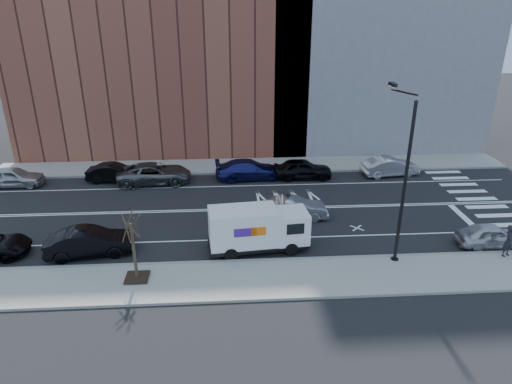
{
  "coord_description": "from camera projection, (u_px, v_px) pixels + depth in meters",
  "views": [
    {
      "loc": [
        -2.12,
        -28.79,
        13.53
      ],
      "look_at": [
        -0.29,
        -0.27,
        1.4
      ],
      "focal_mm": 32.0,
      "sensor_mm": 36.0,
      "label": 1
    }
  ],
  "objects": [
    {
      "name": "bldg_concrete",
      "position": [
        379.0,
        5.0,
        41.81
      ],
      "size": [
        20.0,
        10.0,
        26.0
      ],
      "primitive_type": "cube",
      "color": "slate",
      "rests_on": "ground"
    },
    {
      "name": "crosswalk",
      "position": [
        481.0,
        203.0,
        32.8
      ],
      "size": [
        3.0,
        14.0,
        0.01
      ],
      "primitive_type": null,
      "color": "white",
      "rests_on": "ground"
    },
    {
      "name": "curb_near",
      "position": [
        269.0,
        261.0,
        25.39
      ],
      "size": [
        44.0,
        0.25,
        0.17
      ],
      "primitive_type": "cube",
      "color": "gray",
      "rests_on": "ground"
    },
    {
      "name": "far_parked_d",
      "position": [
        249.0,
        169.0,
        36.91
      ],
      "size": [
        5.54,
        2.55,
        1.57
      ],
      "primitive_type": "imported",
      "rotation": [
        0.0,
        0.0,
        1.64
      ],
      "color": "navy",
      "rests_on": "ground"
    },
    {
      "name": "street_tree",
      "position": [
        135.0,
        257.0,
        23.16
      ],
      "size": [
        1.2,
        1.2,
        3.75
      ],
      "color": "black",
      "rests_on": "ground"
    },
    {
      "name": "curb_far",
      "position": [
        254.0,
        173.0,
        38.25
      ],
      "size": [
        44.0,
        0.25,
        0.17
      ],
      "primitive_type": "cube",
      "color": "gray",
      "rests_on": "ground"
    },
    {
      "name": "streetlight",
      "position": [
        402.0,
        173.0,
        23.93
      ],
      "size": [
        0.44,
        4.02,
        9.34
      ],
      "color": "black",
      "rests_on": "ground"
    },
    {
      "name": "far_parked_f",
      "position": [
        390.0,
        166.0,
        37.62
      ],
      "size": [
        4.86,
        2.26,
        1.54
      ],
      "primitive_type": "imported",
      "rotation": [
        0.0,
        0.0,
        1.71
      ],
      "color": "silver",
      "rests_on": "ground"
    },
    {
      "name": "far_parked_c",
      "position": [
        154.0,
        173.0,
        36.04
      ],
      "size": [
        5.93,
        3.04,
        1.6
      ],
      "primitive_type": "imported",
      "rotation": [
        0.0,
        0.0,
        1.64
      ],
      "color": "#575B5F",
      "rests_on": "ground"
    },
    {
      "name": "ground",
      "position": [
        260.0,
        209.0,
        31.86
      ],
      "size": [
        120.0,
        120.0,
        0.0
      ],
      "primitive_type": "plane",
      "color": "black",
      "rests_on": "ground"
    },
    {
      "name": "far_parked_b",
      "position": [
        115.0,
        173.0,
        36.39
      ],
      "size": [
        4.46,
        1.78,
        1.44
      ],
      "primitive_type": "imported",
      "rotation": [
        0.0,
        0.0,
        1.51
      ],
      "color": "black",
      "rests_on": "ground"
    },
    {
      "name": "sidewalk_far",
      "position": [
        253.0,
        165.0,
        39.91
      ],
      "size": [
        44.0,
        3.6,
        0.15
      ],
      "primitive_type": "cube",
      "color": "gray",
      "rests_on": "ground"
    },
    {
      "name": "far_parked_a",
      "position": [
        13.0,
        177.0,
        35.44
      ],
      "size": [
        4.5,
        1.82,
        1.53
      ],
      "primitive_type": "imported",
      "rotation": [
        0.0,
        0.0,
        1.57
      ],
      "color": "#A8A9AD",
      "rests_on": "ground"
    },
    {
      "name": "road_markings",
      "position": [
        260.0,
        209.0,
        31.86
      ],
      "size": [
        40.0,
        8.6,
        0.01
      ],
      "primitive_type": null,
      "color": "white",
      "rests_on": "ground"
    },
    {
      "name": "near_parked_front",
      "position": [
        492.0,
        235.0,
        26.82
      ],
      "size": [
        4.09,
        1.71,
        1.38
      ],
      "primitive_type": "imported",
      "rotation": [
        0.0,
        0.0,
        1.55
      ],
      "color": "#BCBCC1",
      "rests_on": "ground"
    },
    {
      "name": "bldg_brick",
      "position": [
        160.0,
        29.0,
        41.42
      ],
      "size": [
        26.0,
        10.0,
        22.0
      ],
      "primitive_type": "cube",
      "color": "brown",
      "rests_on": "ground"
    },
    {
      "name": "fedex_van",
      "position": [
        257.0,
        228.0,
        26.14
      ],
      "size": [
        5.95,
        2.54,
        2.65
      ],
      "rotation": [
        0.0,
        0.0,
        0.1
      ],
      "color": "black",
      "rests_on": "ground"
    },
    {
      "name": "pedestrian",
      "position": [
        509.0,
        241.0,
        25.39
      ],
      "size": [
        0.82,
        0.69,
        1.9
      ],
      "primitive_type": "imported",
      "rotation": [
        0.0,
        0.0,
        0.41
      ],
      "color": "black",
      "rests_on": "sidewalk_near"
    },
    {
      "name": "sidewalk_near",
      "position": [
        272.0,
        279.0,
        23.75
      ],
      "size": [
        44.0,
        3.6,
        0.15
      ],
      "primitive_type": "cube",
      "color": "gray",
      "rests_on": "ground"
    },
    {
      "name": "far_parked_e",
      "position": [
        303.0,
        169.0,
        36.99
      ],
      "size": [
        4.75,
        1.96,
        1.61
      ],
      "primitive_type": "imported",
      "rotation": [
        0.0,
        0.0,
        1.56
      ],
      "color": "black",
      "rests_on": "ground"
    },
    {
      "name": "driving_sedan",
      "position": [
        294.0,
        208.0,
        30.19
      ],
      "size": [
        4.47,
        1.63,
        1.47
      ],
      "primitive_type": "imported",
      "rotation": [
        0.0,
        0.0,
        1.59
      ],
      "color": "#9D9DA2",
      "rests_on": "ground"
    },
    {
      "name": "near_parked_rear_a",
      "position": [
        90.0,
        242.0,
        25.88
      ],
      "size": [
        5.02,
        2.34,
        1.59
      ],
      "primitive_type": "imported",
      "rotation": [
        0.0,
        0.0,
        1.71
      ],
      "color": "black",
      "rests_on": "ground"
    }
  ]
}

